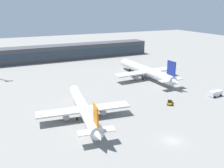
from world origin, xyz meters
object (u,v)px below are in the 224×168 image
object	(u,v)px
service_van_white	(216,93)
baggage_tug_yellow	(170,102)
airplane_mid	(145,70)
airplane_near	(83,107)

from	to	relation	value
service_van_white	baggage_tug_yellow	bearing A→B (deg)	177.81
baggage_tug_yellow	service_van_white	bearing A→B (deg)	-2.19
airplane_mid	baggage_tug_yellow	xyz separation A→B (m)	(-9.70, -31.60, -2.69)
baggage_tug_yellow	airplane_near	bearing A→B (deg)	173.41
airplane_near	baggage_tug_yellow	xyz separation A→B (m)	(29.90, -3.46, -2.23)
airplane_mid	baggage_tug_yellow	size ratio (longest dim) A/B	12.79
airplane_near	airplane_mid	world-z (taller)	airplane_mid
airplane_near	service_van_white	xyz separation A→B (m)	(50.36, -4.24, -1.92)
airplane_near	service_van_white	distance (m)	50.57
airplane_near	baggage_tug_yellow	distance (m)	30.18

